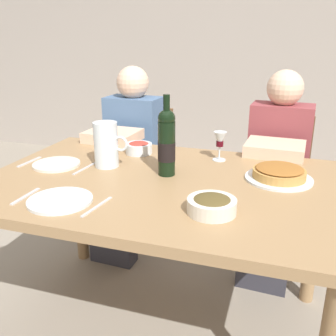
{
  "coord_description": "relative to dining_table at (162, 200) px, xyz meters",
  "views": [
    {
      "loc": [
        0.48,
        -1.41,
        1.34
      ],
      "look_at": [
        0.01,
        0.07,
        0.79
      ],
      "focal_mm": 40.56,
      "sensor_mm": 36.0,
      "label": 1
    }
  ],
  "objects": [
    {
      "name": "dinner_plate_left_setting",
      "position": [
        -0.53,
        0.03,
        0.1
      ],
      "size": [
        0.22,
        0.22,
        0.01
      ],
      "primitive_type": "cylinder",
      "color": "silver",
      "rests_on": "dining_table"
    },
    {
      "name": "ground_plane",
      "position": [
        0.0,
        0.0,
        -0.67
      ],
      "size": [
        8.0,
        8.0,
        0.0
      ],
      "primitive_type": "plane",
      "color": "gray"
    },
    {
      "name": "knife_left_setting",
      "position": [
        -0.38,
        0.03,
        0.09
      ],
      "size": [
        0.03,
        0.18,
        0.0
      ],
      "primitive_type": "cube",
      "rotation": [
        0.0,
        0.0,
        1.48
      ],
      "color": "silver",
      "rests_on": "dining_table"
    },
    {
      "name": "knife_right_setting",
      "position": [
        -0.13,
        -0.32,
        0.09
      ],
      "size": [
        0.03,
        0.18,
        0.0
      ],
      "primitive_type": "cube",
      "rotation": [
        0.0,
        0.0,
        1.45
      ],
      "color": "silver",
      "rests_on": "dining_table"
    },
    {
      "name": "dining_table",
      "position": [
        0.0,
        0.0,
        0.0
      ],
      "size": [
        1.5,
        1.0,
        0.76
      ],
      "color": "#9E7A51",
      "rests_on": "ground"
    },
    {
      "name": "spoon_right_setting",
      "position": [
        -0.43,
        -0.32,
        0.09
      ],
      "size": [
        0.02,
        0.16,
        0.0
      ],
      "primitive_type": "cube",
      "rotation": [
        0.0,
        0.0,
        1.56
      ],
      "color": "silver",
      "rests_on": "dining_table"
    },
    {
      "name": "back_wall",
      "position": [
        0.0,
        2.59,
        0.73
      ],
      "size": [
        8.0,
        0.1,
        2.8
      ],
      "primitive_type": "cube",
      "color": "#A3998E",
      "rests_on": "ground"
    },
    {
      "name": "diner_left",
      "position": [
        -0.46,
        0.67,
        -0.05
      ],
      "size": [
        0.35,
        0.52,
        1.16
      ],
      "rotation": [
        0.0,
        0.0,
        3.09
      ],
      "color": "#4C6B93",
      "rests_on": "ground"
    },
    {
      "name": "chair_right",
      "position": [
        0.45,
        0.92,
        -0.17
      ],
      "size": [
        0.42,
        0.42,
        0.87
      ],
      "rotation": [
        0.0,
        0.0,
        3.08
      ],
      "color": "brown",
      "rests_on": "ground"
    },
    {
      "name": "olive_bowl",
      "position": [
        0.26,
        -0.24,
        0.12
      ],
      "size": [
        0.17,
        0.17,
        0.06
      ],
      "color": "silver",
      "rests_on": "dining_table"
    },
    {
      "name": "diner_right",
      "position": [
        0.44,
        0.68,
        -0.05
      ],
      "size": [
        0.35,
        0.52,
        1.16
      ],
      "rotation": [
        0.0,
        0.0,
        3.08
      ],
      "color": "#8E3D42",
      "rests_on": "ground"
    },
    {
      "name": "chair_left",
      "position": [
        -0.45,
        0.9,
        -0.17
      ],
      "size": [
        0.42,
        0.42,
        0.87
      ],
      "rotation": [
        0.0,
        0.0,
        3.09
      ],
      "color": "brown",
      "rests_on": "ground"
    },
    {
      "name": "wine_glass_left_diner",
      "position": [
        0.18,
        0.34,
        0.19
      ],
      "size": [
        0.06,
        0.06,
        0.14
      ],
      "color": "silver",
      "rests_on": "dining_table"
    },
    {
      "name": "baked_tart",
      "position": [
        0.47,
        0.15,
        0.12
      ],
      "size": [
        0.28,
        0.28,
        0.06
      ],
      "color": "silver",
      "rests_on": "dining_table"
    },
    {
      "name": "wine_bottle",
      "position": [
        0.0,
        0.07,
        0.24
      ],
      "size": [
        0.08,
        0.08,
        0.35
      ],
      "color": "black",
      "rests_on": "dining_table"
    },
    {
      "name": "water_pitcher",
      "position": [
        -0.3,
        0.09,
        0.18
      ],
      "size": [
        0.16,
        0.11,
        0.21
      ],
      "color": "silver",
      "rests_on": "dining_table"
    },
    {
      "name": "dinner_plate_right_setting",
      "position": [
        -0.28,
        -0.32,
        0.1
      ],
      "size": [
        0.24,
        0.24,
        0.01
      ],
      "primitive_type": "cylinder",
      "color": "silver",
      "rests_on": "dining_table"
    },
    {
      "name": "fork_left_setting",
      "position": [
        -0.68,
        0.03,
        0.09
      ],
      "size": [
        0.02,
        0.16,
        0.0
      ],
      "primitive_type": "cube",
      "rotation": [
        0.0,
        0.0,
        1.52
      ],
      "color": "silver",
      "rests_on": "dining_table"
    },
    {
      "name": "salad_bowl",
      "position": [
        -0.23,
        0.32,
        0.12
      ],
      "size": [
        0.14,
        0.14,
        0.06
      ],
      "color": "silver",
      "rests_on": "dining_table"
    }
  ]
}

